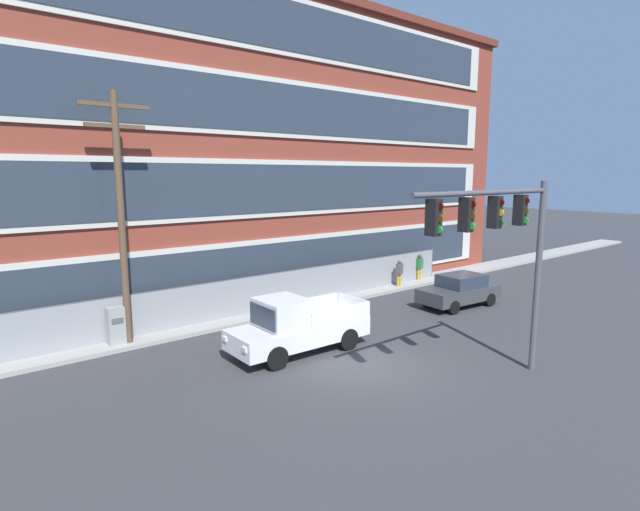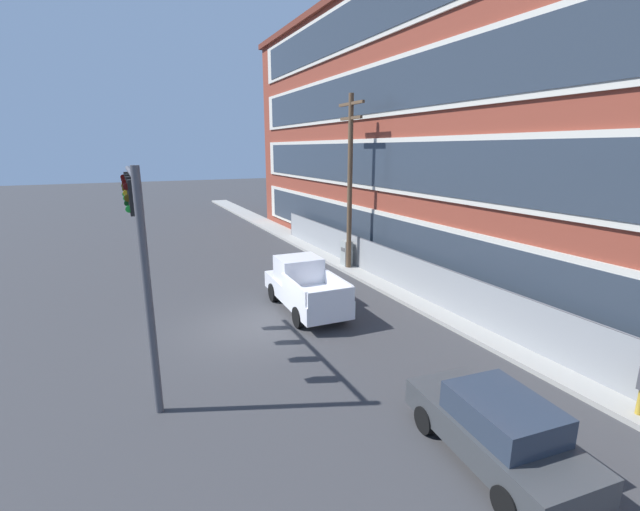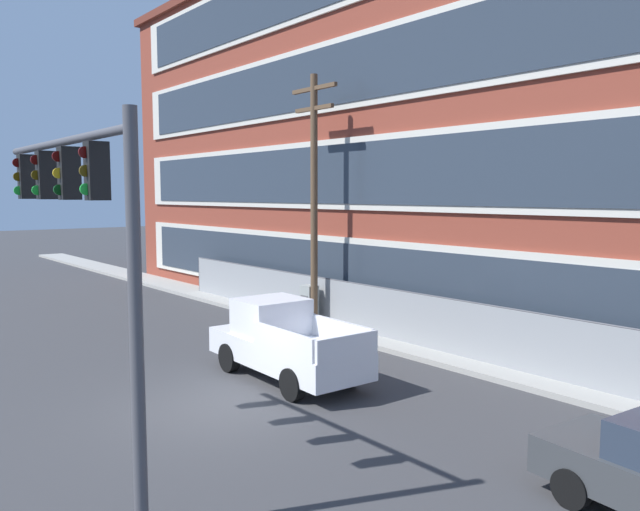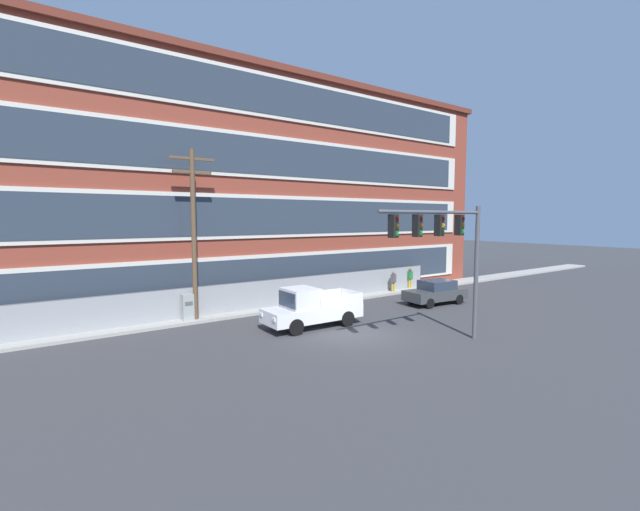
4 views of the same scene
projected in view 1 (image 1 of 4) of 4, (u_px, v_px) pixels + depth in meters
The scene contains 11 objects.
ground_plane at pixel (370, 367), 16.52m from camera, with size 160.00×160.00×0.00m, color #38383A.
sidewalk_building_side at pixel (249, 316), 22.29m from camera, with size 80.00×1.81×0.16m, color #9E9B93.
brick_mill_building at pixel (146, 150), 24.78m from camera, with size 43.61×11.54×15.06m.
chain_link_fence at pixel (226, 301), 21.55m from camera, with size 28.34×0.06×1.84m.
traffic_signal_mast at pixel (504, 235), 14.27m from camera, with size 6.31×0.43×6.14m.
pickup_truck_white at pixel (296, 327), 17.73m from camera, with size 5.27×2.12×2.08m.
sedan_dark_grey at pixel (459, 290), 24.11m from camera, with size 4.32×2.17×1.56m.
utility_pole_near_corner at pixel (121, 210), 17.78m from camera, with size 2.41×0.26×9.19m.
electrical_cabinet at pixel (116, 328), 18.28m from camera, with size 0.59×0.48×1.55m.
pedestrian_near_cabinet at pixel (420, 266), 29.49m from camera, with size 0.42×0.27×1.69m.
pedestrian_by_fence at pixel (399, 272), 27.72m from camera, with size 0.44×0.31×1.69m.
Camera 1 is at (-11.26, -11.09, 6.31)m, focal length 28.00 mm.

